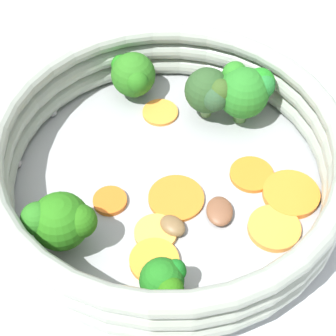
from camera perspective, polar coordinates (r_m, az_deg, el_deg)
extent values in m
plane|color=#B3B8C0|center=(0.49, 0.00, -1.93)|extent=(4.00, 4.00, 0.00)
cylinder|color=#939699|center=(0.49, 0.00, -1.52)|extent=(0.28, 0.28, 0.01)
torus|color=#939D91|center=(0.48, 0.00, -0.41)|extent=(0.30, 0.30, 0.02)
torus|color=#939D91|center=(0.46, 0.00, 1.04)|extent=(0.30, 0.30, 0.02)
torus|color=#939D91|center=(0.45, 0.00, 2.59)|extent=(0.30, 0.30, 0.02)
sphere|color=#929396|center=(0.54, -11.70, 5.57)|extent=(0.01, 0.01, 0.01)
sphere|color=#989297|center=(0.51, -15.13, 0.47)|extent=(0.01, 0.01, 0.01)
cylinder|color=orange|center=(0.47, -5.91, -3.34)|extent=(0.04, 0.04, 0.00)
cylinder|color=orange|center=(0.54, -0.80, 5.67)|extent=(0.04, 0.04, 0.00)
cylinder|color=orange|center=(0.49, 8.48, -0.65)|extent=(0.05, 0.05, 0.00)
cylinder|color=orange|center=(0.44, -1.40, -9.40)|extent=(0.04, 0.04, 0.00)
cylinder|color=orange|center=(0.47, 0.53, -3.16)|extent=(0.06, 0.06, 0.00)
cylinder|color=orange|center=(0.48, 12.40, -2.59)|extent=(0.07, 0.07, 0.01)
cylinder|color=#F49D40|center=(0.45, -1.27, -6.61)|extent=(0.04, 0.04, 0.00)
cylinder|color=orange|center=(0.46, 10.73, -6.02)|extent=(0.05, 0.05, 0.01)
cylinder|color=#8DA560|center=(0.42, -0.62, -12.28)|extent=(0.02, 0.02, 0.01)
sphere|color=#1B6619|center=(0.41, -0.64, -11.30)|extent=(0.03, 0.03, 0.03)
sphere|color=#126D18|center=(0.41, 0.82, -10.44)|extent=(0.02, 0.02, 0.02)
sphere|color=#13641A|center=(0.41, 0.76, -10.28)|extent=(0.02, 0.02, 0.02)
sphere|color=#23640F|center=(0.40, 0.16, -12.30)|extent=(0.02, 0.02, 0.02)
cylinder|color=#7CA46E|center=(0.45, -10.44, -6.89)|extent=(0.01, 0.01, 0.02)
sphere|color=#246914|center=(0.43, -10.86, -5.33)|extent=(0.04, 0.04, 0.04)
sphere|color=#24681B|center=(0.43, -13.11, -5.02)|extent=(0.03, 0.03, 0.03)
sphere|color=#236212|center=(0.42, -8.91, -5.37)|extent=(0.03, 0.03, 0.03)
cylinder|color=#7EA45E|center=(0.53, 3.90, 6.21)|extent=(0.01, 0.01, 0.02)
sphere|color=#264821|center=(0.52, 4.02, 7.87)|extent=(0.04, 0.04, 0.04)
sphere|color=#28492A|center=(0.50, 4.81, 7.13)|extent=(0.02, 0.02, 0.02)
sphere|color=#304D1C|center=(0.50, 5.32, 7.80)|extent=(0.02, 0.02, 0.02)
cylinder|color=#63984E|center=(0.53, 7.39, 5.75)|extent=(0.01, 0.01, 0.02)
sphere|color=#237021|center=(0.51, 7.66, 7.58)|extent=(0.05, 0.05, 0.05)
sphere|color=#26731F|center=(0.52, 6.81, 9.43)|extent=(0.02, 0.02, 0.02)
sphere|color=#1B7A1B|center=(0.52, 9.30, 8.50)|extent=(0.03, 0.03, 0.03)
sphere|color=#1F722B|center=(0.51, 9.51, 8.26)|extent=(0.02, 0.02, 0.02)
cylinder|color=#6B9F5F|center=(0.55, -3.85, 7.89)|extent=(0.01, 0.01, 0.01)
sphere|color=#276A1A|center=(0.54, -3.96, 9.35)|extent=(0.04, 0.04, 0.04)
sphere|color=#236517|center=(0.52, -3.65, 8.66)|extent=(0.02, 0.02, 0.02)
sphere|color=#1E6E17|center=(0.55, -4.78, 10.42)|extent=(0.02, 0.02, 0.02)
ellipsoid|color=brown|center=(0.45, 0.48, -5.89)|extent=(0.03, 0.03, 0.01)
ellipsoid|color=brown|center=(0.46, 5.26, -4.39)|extent=(0.03, 0.03, 0.01)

